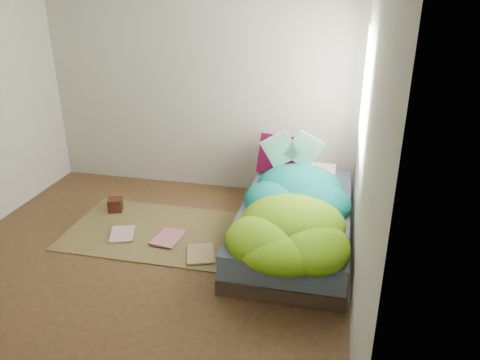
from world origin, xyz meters
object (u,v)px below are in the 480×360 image
bed (295,223)px  open_book (293,140)px  floor_book_a (110,235)px  floor_book_b (156,236)px  wooden_box (116,205)px  pillow_magenta (279,155)px

bed → open_book: 0.81m
floor_book_a → floor_book_b: bearing=-9.5°
bed → floor_book_b: bearing=-167.1°
wooden_box → floor_book_b: 0.76m
open_book → floor_book_b: open_book is taller
open_book → floor_book_a: (-1.61, -0.81, -0.80)m
bed → pillow_magenta: bearing=109.8°
bed → wooden_box: bed is taller
pillow_magenta → open_book: bearing=-48.6°
open_book → pillow_magenta: bearing=107.8°
wooden_box → floor_book_a: (0.19, -0.50, -0.06)m
open_book → floor_book_b: (-1.17, -0.74, -0.80)m
bed → floor_book_b: bed is taller
floor_book_a → bed: bearing=-6.8°
pillow_magenta → floor_book_a: bearing=-129.9°
bed → pillow_magenta: (-0.27, 0.75, 0.38)m
pillow_magenta → open_book: 0.44m
open_book → floor_book_a: size_ratio=1.59×
floor_book_a → floor_book_b: 0.45m
bed → pillow_magenta: size_ratio=4.79×
open_book → floor_book_b: 1.60m
bed → floor_book_b: 1.31m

